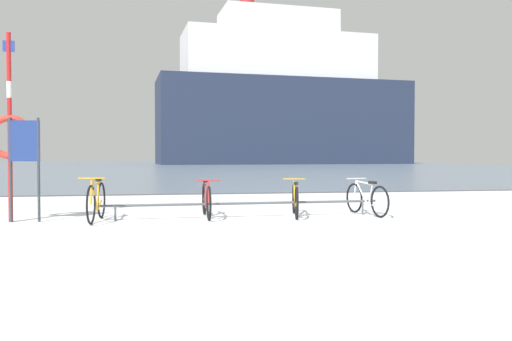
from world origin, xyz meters
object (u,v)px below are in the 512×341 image
bicycle_0 (96,201)px  bicycle_3 (366,199)px  rescue_post (10,133)px  ferry_ship (281,101)px  info_sign (24,152)px  bicycle_1 (206,200)px  bicycle_2 (295,200)px

bicycle_0 → bicycle_3: size_ratio=1.05×
rescue_post → ferry_ship: bearing=73.3°
info_sign → rescue_post: bearing=162.5°
bicycle_0 → rescue_post: 2.00m
bicycle_1 → rescue_post: 3.84m
bicycle_1 → rescue_post: (-3.61, -0.03, 1.29)m
bicycle_2 → bicycle_3: bicycle_3 is taller
bicycle_2 → info_sign: info_sign is taller
bicycle_1 → rescue_post: size_ratio=0.48×
info_sign → bicycle_2: bearing=0.4°
bicycle_2 → info_sign: bearing=-179.6°
bicycle_3 → info_sign: (-6.62, 0.00, 0.96)m
ferry_ship → bicycle_1: bearing=-103.8°
bicycle_1 → bicycle_2: 1.78m
bicycle_0 → bicycle_2: bicycle_0 is taller
bicycle_0 → bicycle_2: size_ratio=0.98×
bicycle_3 → info_sign: bearing=180.0°
bicycle_0 → info_sign: (-1.28, 0.10, 0.92)m
bicycle_0 → bicycle_1: size_ratio=1.00×
bicycle_2 → info_sign: 5.21m
bicycle_3 → rescue_post: rescue_post is taller
info_sign → ferry_ship: ferry_ship is taller
bicycle_0 → bicycle_2: (3.84, 0.14, -0.04)m
bicycle_3 → rescue_post: (-6.89, 0.09, 1.30)m
info_sign → bicycle_0: bearing=-4.6°
bicycle_3 → ferry_ship: bearing=78.9°
bicycle_0 → info_sign: bearing=175.4°
bicycle_2 → info_sign: (-5.12, -0.03, 0.96)m
info_sign → bicycle_1: bearing=2.0°
ferry_ship → rescue_post: bearing=-106.7°
bicycle_2 → ferry_ship: size_ratio=0.04×
bicycle_2 → rescue_post: size_ratio=0.49×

